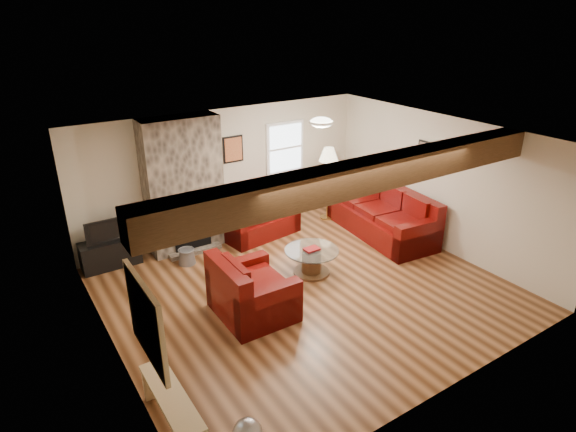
# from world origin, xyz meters

# --- Properties ---
(room) EXTENTS (8.00, 8.00, 8.00)m
(room) POSITION_xyz_m (0.00, 0.00, 1.25)
(room) COLOR #4F2C14
(room) RESTS_ON ground
(floor) EXTENTS (6.00, 6.00, 0.00)m
(floor) POSITION_xyz_m (0.00, 0.00, 0.00)
(floor) COLOR #4F2C14
(floor) RESTS_ON ground
(oak_beam) EXTENTS (6.00, 0.36, 0.38)m
(oak_beam) POSITION_xyz_m (0.00, -1.25, 2.31)
(oak_beam) COLOR #362310
(oak_beam) RESTS_ON room
(chimney_breast) EXTENTS (1.40, 0.67, 2.50)m
(chimney_breast) POSITION_xyz_m (-1.00, 2.49, 1.22)
(chimney_breast) COLOR #353029
(chimney_breast) RESTS_ON floor
(back_window) EXTENTS (0.90, 0.08, 1.10)m
(back_window) POSITION_xyz_m (1.35, 2.71, 1.55)
(back_window) COLOR white
(back_window) RESTS_ON room
(hatch_window) EXTENTS (0.08, 1.00, 0.90)m
(hatch_window) POSITION_xyz_m (-2.96, -1.50, 1.45)
(hatch_window) COLOR tan
(hatch_window) RESTS_ON room
(ceiling_dome) EXTENTS (0.40, 0.40, 0.18)m
(ceiling_dome) POSITION_xyz_m (0.90, 0.90, 2.44)
(ceiling_dome) COLOR beige
(ceiling_dome) RESTS_ON room
(artwork_back) EXTENTS (0.42, 0.06, 0.52)m
(artwork_back) POSITION_xyz_m (0.15, 2.71, 1.70)
(artwork_back) COLOR black
(artwork_back) RESTS_ON room
(artwork_right) EXTENTS (0.06, 0.55, 0.42)m
(artwork_right) POSITION_xyz_m (2.96, 0.30, 1.75)
(artwork_right) COLOR black
(artwork_right) RESTS_ON room
(sofa_three) EXTENTS (1.27, 2.55, 0.95)m
(sofa_three) POSITION_xyz_m (2.48, 0.93, 0.47)
(sofa_three) COLOR #4C0B05
(sofa_three) RESTS_ON floor
(loveseat) EXTENTS (1.61, 1.07, 0.80)m
(loveseat) POSITION_xyz_m (0.40, 2.23, 0.40)
(loveseat) COLOR #4C0B05
(loveseat) RESTS_ON floor
(armchair_red) EXTENTS (1.02, 1.16, 0.93)m
(armchair_red) POSITION_xyz_m (-1.04, -0.11, 0.47)
(armchair_red) COLOR #4C0B05
(armchair_red) RESTS_ON floor
(coffee_table) EXTENTS (0.93, 0.93, 0.48)m
(coffee_table) POSITION_xyz_m (0.38, 0.38, 0.23)
(coffee_table) COLOR #412615
(coffee_table) RESTS_ON floor
(tv_cabinet) EXTENTS (1.00, 0.40, 0.50)m
(tv_cabinet) POSITION_xyz_m (-2.44, 2.53, 0.25)
(tv_cabinet) COLOR black
(tv_cabinet) RESTS_ON floor
(television) EXTENTS (0.74, 0.10, 0.42)m
(television) POSITION_xyz_m (-2.44, 2.53, 0.71)
(television) COLOR black
(television) RESTS_ON tv_cabinet
(floor_lamp) EXTENTS (0.40, 0.40, 1.58)m
(floor_lamp) POSITION_xyz_m (2.05, 2.14, 1.35)
(floor_lamp) COLOR tan
(floor_lamp) RESTS_ON floor
(pine_bench) EXTENTS (0.29, 1.25, 0.47)m
(pine_bench) POSITION_xyz_m (-2.83, -1.53, 0.24)
(pine_bench) COLOR tan
(pine_bench) RESTS_ON floor
(coal_bucket) EXTENTS (0.31, 0.31, 0.29)m
(coal_bucket) POSITION_xyz_m (-1.29, 1.88, 0.14)
(coal_bucket) COLOR slate
(coal_bucket) RESTS_ON floor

